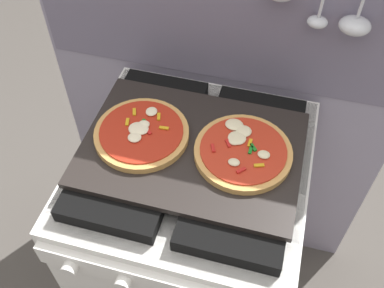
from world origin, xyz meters
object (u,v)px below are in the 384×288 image
stove (192,238)px  pizza_right (243,151)px  pizza_left (141,133)px  baking_tray (192,149)px

stove → pizza_right: bearing=5.1°
pizza_left → baking_tray: bearing=0.4°
pizza_left → pizza_right: same height
stove → pizza_left: pizza_left is taller
pizza_left → pizza_right: bearing=2.3°
baking_tray → pizza_right: size_ratio=2.27×
pizza_left → pizza_right: 0.26m
stove → pizza_left: bearing=179.6°
stove → baking_tray: bearing=90.0°
baking_tray → pizza_left: bearing=-179.6°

